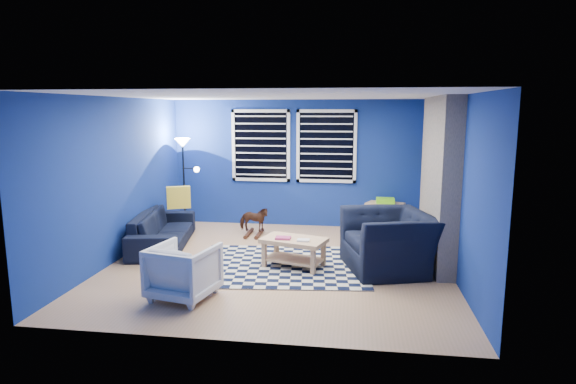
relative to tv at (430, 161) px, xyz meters
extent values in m
plane|color=tan|center=(-2.45, -2.00, -1.40)|extent=(5.00, 5.00, 0.00)
plane|color=white|center=(-2.45, -2.00, 1.10)|extent=(5.00, 5.00, 0.00)
plane|color=navy|center=(-2.45, 0.50, -0.15)|extent=(5.00, 0.00, 5.00)
plane|color=navy|center=(-4.95, -2.00, -0.15)|extent=(0.00, 5.00, 5.00)
plane|color=navy|center=(0.05, -2.00, -0.15)|extent=(0.00, 5.00, 5.00)
cube|color=gray|center=(-0.08, -1.50, -0.15)|extent=(0.26, 2.00, 2.50)
cube|color=black|center=(-0.22, -1.50, -1.05)|extent=(0.04, 0.70, 0.60)
cube|color=gray|center=(-0.35, -1.50, -1.36)|extent=(0.50, 1.20, 0.08)
cube|color=black|center=(-3.20, 0.48, 0.20)|extent=(1.05, 0.02, 1.30)
cube|color=white|center=(-3.20, 0.47, 0.88)|extent=(1.17, 0.05, 0.06)
cube|color=white|center=(-3.20, 0.47, -0.48)|extent=(1.17, 0.05, 0.06)
cube|color=black|center=(-1.90, 0.48, 0.20)|extent=(1.05, 0.02, 1.30)
cube|color=white|center=(-1.90, 0.47, 0.88)|extent=(1.17, 0.05, 0.06)
cube|color=white|center=(-1.90, 0.47, -0.48)|extent=(1.17, 0.05, 0.06)
cube|color=black|center=(0.00, 0.00, 0.00)|extent=(0.06, 1.00, 0.58)
cube|color=black|center=(-0.03, 0.00, 0.00)|extent=(0.01, 0.92, 0.50)
cube|color=black|center=(-2.39, -2.08, -1.39)|extent=(2.69, 2.24, 0.02)
imported|color=black|center=(-4.55, -1.34, -1.11)|extent=(2.13, 1.14, 0.59)
imported|color=black|center=(-0.82, -2.03, -0.98)|extent=(1.57, 1.46, 0.85)
imported|color=gray|center=(-3.40, -3.47, -1.06)|extent=(0.87, 0.89, 0.68)
imported|color=#432715|center=(-3.16, -0.42, -1.10)|extent=(0.26, 0.55, 0.47)
cube|color=#DDAB7C|center=(-2.20, -2.12, -0.99)|extent=(1.03, 0.78, 0.06)
cube|color=#DDAB7C|center=(-2.20, -2.12, -1.28)|extent=(0.93, 0.67, 0.03)
cube|color=#A02D62|center=(-2.35, -2.17, -0.95)|extent=(0.26, 0.22, 0.03)
cube|color=silver|center=(-2.04, -2.24, -0.95)|extent=(0.21, 0.18, 0.03)
cube|color=#DDAB7C|center=(-2.59, -2.33, -1.21)|extent=(0.08, 0.08, 0.37)
cube|color=#DDAB7C|center=(-1.81, -2.33, -1.21)|extent=(0.08, 0.08, 0.37)
cube|color=#DDAB7C|center=(-2.59, -1.92, -1.21)|extent=(0.08, 0.08, 0.37)
cube|color=#DDAB7C|center=(-1.81, -1.92, -1.21)|extent=(0.08, 0.08, 0.37)
cube|color=#DDAB7C|center=(-0.75, 0.25, -1.12)|extent=(0.78, 0.67, 0.55)
cube|color=black|center=(-0.75, 0.25, -1.12)|extent=(0.68, 0.59, 0.44)
cube|color=#74E81B|center=(-0.75, 0.25, -0.80)|extent=(0.41, 0.37, 0.09)
cylinder|color=black|center=(-4.60, -0.12, -1.39)|extent=(0.22, 0.22, 0.03)
cylinder|color=black|center=(-4.60, -0.12, -0.57)|extent=(0.03, 0.03, 1.65)
cone|color=white|center=(-4.60, -0.12, 0.28)|extent=(0.30, 0.30, 0.17)
sphere|color=white|center=(-4.32, -0.16, -0.22)|extent=(0.11, 0.11, 0.11)
cube|color=gold|center=(-4.40, -0.95, -0.62)|extent=(0.42, 0.28, 0.39)
camera|label=1|loc=(-1.33, -8.91, 0.91)|focal=30.00mm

